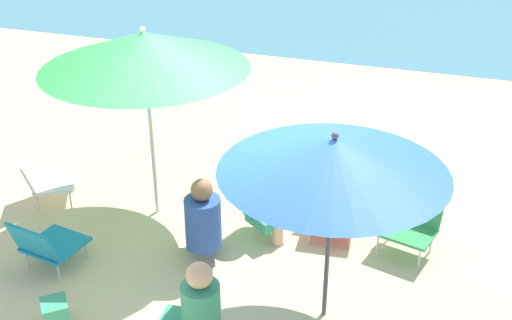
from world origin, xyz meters
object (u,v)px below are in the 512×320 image
umbrella_blue (334,156)px  beach_chair_a (45,178)px  beach_chair_d (46,244)px  beach_chair_b (410,222)px  umbrella_green (144,51)px  person_c (195,308)px  beach_bag (56,314)px  beach_chair_e (334,209)px  person_b (260,194)px  person_a (203,222)px

umbrella_blue → beach_chair_a: (-3.46, 0.91, -1.28)m
umbrella_blue → beach_chair_d: umbrella_blue is taller
beach_chair_b → umbrella_green: bearing=-72.0°
person_c → beach_bag: (-1.27, -0.12, -0.30)m
beach_chair_a → beach_chair_d: bearing=-82.9°
umbrella_green → beach_chair_e: bearing=6.5°
beach_chair_a → beach_chair_e: size_ratio=1.22×
beach_chair_d → person_b: bearing=-43.9°
beach_chair_b → person_b: (-1.53, -0.16, 0.13)m
person_a → person_c: bearing=173.5°
umbrella_blue → person_b: 1.83m
person_a → person_b: size_ratio=1.02×
beach_chair_a → person_b: 2.53m
umbrella_green → beach_chair_d: (-0.53, -1.29, -1.58)m
umbrella_green → beach_bag: 2.63m
umbrella_green → person_a: umbrella_green is taller
person_a → person_b: bearing=-54.7°
umbrella_blue → beach_chair_a: 3.80m
umbrella_blue → person_c: 1.65m
beach_chair_a → beach_chair_e: beach_chair_a is taller
beach_chair_a → person_b: person_b is taller
umbrella_green → beach_chair_a: umbrella_green is taller
beach_chair_d → person_c: bearing=-97.3°
umbrella_green → umbrella_blue: umbrella_green is taller
beach_chair_b → person_c: 2.49m
umbrella_blue → person_b: umbrella_blue is taller
beach_chair_a → beach_bag: beach_chair_a is taller
person_a → beach_bag: 1.58m
beach_chair_d → person_b: size_ratio=0.72×
beach_chair_e → beach_bag: (-1.97, -2.18, -0.15)m
beach_chair_b → beach_chair_d: (-3.29, -1.44, -0.03)m
beach_chair_a → beach_chair_b: 4.07m
beach_chair_e → umbrella_blue: bearing=4.4°
umbrella_blue → beach_chair_d: (-2.70, -0.20, -1.29)m
person_b → beach_bag: person_b is taller
beach_chair_a → beach_chair_e: (3.26, 0.41, -0.03)m
beach_chair_d → umbrella_blue: bearing=-75.9°
umbrella_blue → beach_chair_e: umbrella_blue is taller
umbrella_green → person_a: 1.80m
beach_chair_b → beach_bag: (-2.77, -2.11, -0.20)m
beach_chair_b → beach_chair_e: 0.80m
beach_chair_b → beach_bag: bearing=-37.8°
beach_bag → person_a: bearing=56.0°
beach_chair_d → beach_bag: (0.52, -0.67, -0.17)m
beach_chair_b → beach_chair_e: size_ratio=1.16×
person_a → person_c: (0.41, -1.16, -0.02)m
beach_chair_e → beach_chair_b: bearing=80.4°
umbrella_green → beach_chair_b: 3.17m
beach_chair_d → beach_bag: beach_chair_d is taller
beach_chair_d → person_c: person_c is taller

